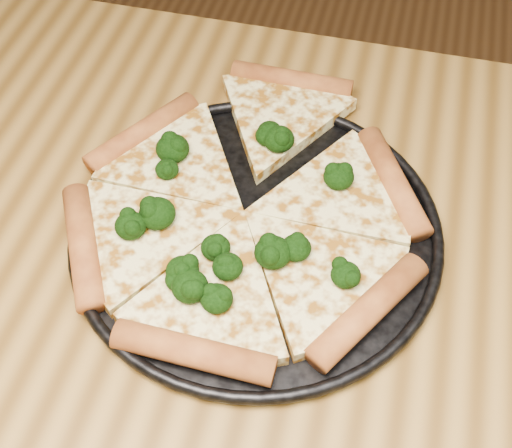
# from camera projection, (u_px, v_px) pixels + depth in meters

# --- Properties ---
(dining_table) EXTENTS (1.20, 0.90, 0.75)m
(dining_table) POSITION_uv_depth(u_px,v_px,m) (272.00, 404.00, 0.64)
(dining_table) COLOR olive
(dining_table) RESTS_ON ground
(pizza_pan) EXTENTS (0.36, 0.36, 0.02)m
(pizza_pan) POSITION_uv_depth(u_px,v_px,m) (256.00, 229.00, 0.65)
(pizza_pan) COLOR black
(pizza_pan) RESTS_ON dining_table
(pizza) EXTENTS (0.36, 0.38, 0.03)m
(pizza) POSITION_uv_depth(u_px,v_px,m) (246.00, 207.00, 0.65)
(pizza) COLOR #FFF39C
(pizza) RESTS_ON pizza_pan
(broccoli_florets) EXTENTS (0.23, 0.24, 0.03)m
(broccoli_florets) POSITION_uv_depth(u_px,v_px,m) (227.00, 216.00, 0.63)
(broccoli_florets) COLOR black
(broccoli_florets) RESTS_ON pizza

